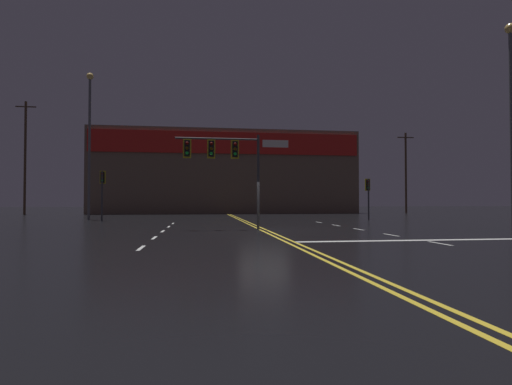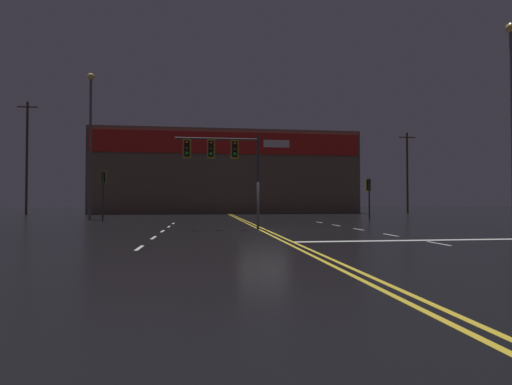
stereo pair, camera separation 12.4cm
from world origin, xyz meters
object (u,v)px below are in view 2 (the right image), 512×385
Objects in this scene: traffic_signal_corner_northwest at (103,184)px; streetlight_near_left at (512,100)px; traffic_signal_median at (222,155)px; streetlight_median_approach at (90,129)px; traffic_signal_corner_northeast at (369,190)px.

traffic_signal_corner_northwest is 27.47m from streetlight_near_left.
traffic_signal_median is 0.42× the size of streetlight_median_approach.
traffic_signal_median is 1.50× the size of traffic_signal_corner_northeast.
traffic_signal_corner_northeast is at bearing -7.82° from streetlight_median_approach.
streetlight_near_left is at bearing -28.66° from streetlight_median_approach.
traffic_signal_median is 16.29m from streetlight_near_left.
streetlight_near_left is (3.51, -11.16, 4.63)m from traffic_signal_corner_northeast.
traffic_signal_corner_northeast is 23.33m from streetlight_median_approach.
streetlight_median_approach is (-10.15, 13.23, 3.54)m from traffic_signal_median.
traffic_signal_median reaches higher than traffic_signal_corner_northwest.
traffic_signal_corner_northeast is (12.43, 10.12, -1.44)m from traffic_signal_median.
traffic_signal_corner_northwest is 20.95m from traffic_signal_corner_northeast.
streetlight_near_left is at bearing -72.53° from traffic_signal_corner_northeast.
traffic_signal_corner_northwest is at bearing 178.33° from traffic_signal_corner_northeast.
traffic_signal_corner_northwest is 0.32× the size of streetlight_median_approach.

